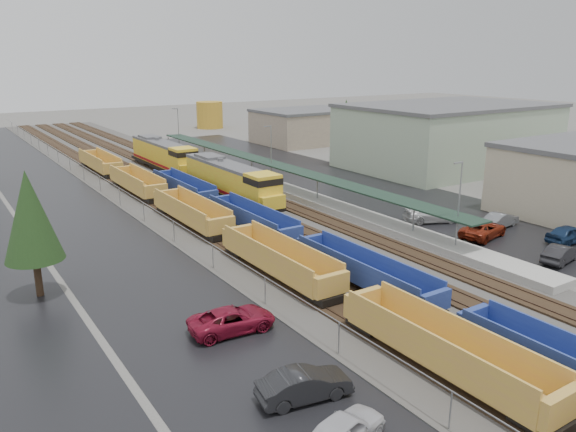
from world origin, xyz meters
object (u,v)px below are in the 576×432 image
at_px(parked_car_east_a, 561,254).
at_px(parked_car_west_b, 305,385).
at_px(parked_car_east_b, 483,230).
at_px(parked_car_east_c, 431,214).
at_px(locomotive_trail, 164,155).
at_px(parked_car_west_c, 232,320).
at_px(parked_car_east_d, 569,234).
at_px(well_string_blue, 364,273).
at_px(well_string_yellow, 229,235).
at_px(locomotive_lead, 232,181).
at_px(parked_car_east_e, 500,220).
at_px(storage_tank, 210,115).
at_px(parked_car_west_a, 344,431).

bearing_deg(parked_car_east_a, parked_car_west_b, 88.32).
distance_m(parked_car_east_b, parked_car_east_c, 6.24).
height_order(parked_car_west_b, parked_car_east_a, parked_car_west_b).
xyz_separation_m(locomotive_trail, parked_car_west_c, (-15.18, -49.77, -1.67)).
xyz_separation_m(parked_car_west_b, parked_car_east_a, (28.49, 4.20, -0.04)).
distance_m(locomotive_trail, parked_car_east_d, 54.54).
xyz_separation_m(well_string_blue, parked_car_east_a, (16.93, -4.82, -0.37)).
height_order(locomotive_trail, well_string_yellow, locomotive_trail).
xyz_separation_m(well_string_yellow, parked_car_east_c, (20.82, -4.17, -0.39)).
distance_m(well_string_yellow, parked_car_east_a, 27.71).
distance_m(parked_car_east_b, parked_car_east_d, 7.41).
height_order(well_string_yellow, parked_car_west_b, well_string_yellow).
bearing_deg(well_string_blue, locomotive_lead, 81.87).
relative_size(parked_car_west_c, parked_car_east_b, 0.97).
xyz_separation_m(parked_car_east_a, parked_car_east_d, (5.31, 2.46, 0.08)).
distance_m(parked_car_east_b, parked_car_east_e, 4.33).
distance_m(locomotive_trail, well_string_yellow, 36.59).
height_order(well_string_yellow, parked_car_west_c, well_string_yellow).
height_order(storage_tank, parked_car_east_c, storage_tank).
xyz_separation_m(locomotive_trail, well_string_blue, (-4.00, -49.01, -1.30)).
bearing_deg(well_string_yellow, storage_tank, 65.42).
distance_m(parked_car_west_a, parked_car_east_a, 30.13).
relative_size(parked_car_west_a, parked_car_east_c, 0.79).
xyz_separation_m(locomotive_lead, parked_car_east_d, (18.24, -30.37, -1.59)).
bearing_deg(parked_car_east_a, parked_car_east_d, -75.17).
xyz_separation_m(parked_car_west_c, parked_car_east_b, (28.22, 3.69, 0.02)).
bearing_deg(parked_car_east_d, well_string_yellow, 62.85).
distance_m(locomotive_lead, well_string_blue, 28.33).
height_order(well_string_blue, parked_car_west_a, well_string_blue).
relative_size(parked_car_east_a, parked_car_east_c, 0.80).
height_order(parked_car_east_a, parked_car_east_b, parked_car_east_b).
distance_m(well_string_yellow, parked_car_east_c, 21.23).
bearing_deg(parked_car_west_c, parked_car_west_b, -177.78).
relative_size(parked_car_west_a, parked_car_east_d, 0.93).
bearing_deg(parked_car_east_d, parked_car_west_c, 90.98).
xyz_separation_m(parked_car_west_a, parked_car_east_c, (28.94, 21.93, 0.06)).
xyz_separation_m(locomotive_lead, parked_car_east_e, (17.20, -23.88, -1.67)).
relative_size(parked_car_west_a, parked_car_east_e, 0.99).
xyz_separation_m(well_string_yellow, parked_car_west_a, (-8.13, -26.10, -0.44)).
height_order(locomotive_lead, parked_car_east_c, locomotive_lead).
bearing_deg(storage_tank, parked_car_east_a, -99.08).
height_order(parked_car_east_d, parked_car_east_e, parked_car_east_d).
xyz_separation_m(locomotive_lead, storage_tank, (28.63, 65.38, 0.67)).
bearing_deg(parked_car_east_a, parked_car_east_b, -10.89).
height_order(well_string_blue, storage_tank, storage_tank).
bearing_deg(well_string_blue, parked_car_east_e, 11.04).
bearing_deg(storage_tank, parked_car_east_b, -99.77).
xyz_separation_m(locomotive_trail, storage_tank, (28.63, 44.38, 0.67)).
height_order(locomotive_lead, locomotive_trail, same).
height_order(parked_car_west_c, parked_car_east_c, parked_car_east_c).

